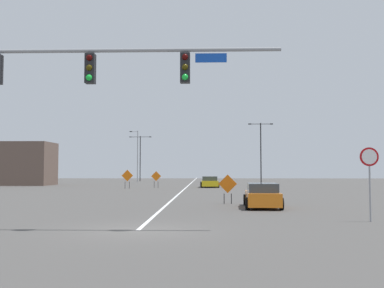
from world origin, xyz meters
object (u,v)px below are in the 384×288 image
stop_sign (370,169)px  street_lamp_far_right (261,148)px  traffic_signal_assembly (39,81)px  construction_sign_right_lane (127,177)px  street_lamp_near_left (140,154)px  construction_sign_median_near (228,185)px  car_orange_near (262,196)px  construction_sign_left_lane (156,177)px  street_lamp_mid_right (137,154)px  car_yellow_mid (210,182)px

stop_sign → street_lamp_far_right: 45.29m
traffic_signal_assembly → construction_sign_right_lane: traffic_signal_assembly is taller
street_lamp_near_left → construction_sign_right_lane: 34.19m
construction_sign_median_near → car_orange_near: bearing=-57.6°
street_lamp_near_left → construction_sign_left_lane: size_ratio=4.37×
stop_sign → construction_sign_median_near: size_ratio=1.66×
construction_sign_left_lane → street_lamp_far_right: bearing=40.2°
street_lamp_far_right → traffic_signal_assembly: bearing=-105.9°
stop_sign → street_lamp_near_left: (-18.95, 66.04, 2.95)m
construction_sign_median_near → construction_sign_right_lane: 24.95m
stop_sign → street_lamp_mid_right: size_ratio=0.34×
car_yellow_mid → car_orange_near: 29.34m
street_lamp_mid_right → construction_sign_median_near: (13.23, -49.65, -3.71)m
construction_sign_median_near → car_yellow_mid: bearing=91.9°
street_lamp_far_right → car_yellow_mid: (-7.31, -9.27, -4.51)m
construction_sign_median_near → car_yellow_mid: construction_sign_median_near is taller
traffic_signal_assembly → car_yellow_mid: traffic_signal_assembly is taller
car_yellow_mid → car_orange_near: (2.66, -29.21, 0.04)m
construction_sign_left_lane → construction_sign_median_near: (7.10, -24.29, -0.11)m
street_lamp_mid_right → car_yellow_mid: (12.33, -23.21, -4.22)m
construction_sign_median_near → construction_sign_right_lane: size_ratio=0.85×
construction_sign_right_lane → car_yellow_mid: 10.03m
street_lamp_near_left → street_lamp_far_right: (20.11, -20.87, 0.07)m
stop_sign → construction_sign_right_lane: bearing=115.6°
construction_sign_median_near → construction_sign_right_lane: bearing=114.1°
street_lamp_far_right → car_orange_near: street_lamp_far_right is taller
construction_sign_median_near → street_lamp_far_right: bearing=79.8°
construction_sign_left_lane → stop_sign: bearing=-69.9°
street_lamp_mid_right → construction_sign_left_lane: (6.13, -25.36, -3.59)m
construction_sign_left_lane → car_yellow_mid: construction_sign_left_lane is taller
construction_sign_right_lane → car_orange_near: construction_sign_right_lane is taller
street_lamp_near_left → construction_sign_right_lane: street_lamp_near_left is taller
stop_sign → car_orange_near: 7.68m
stop_sign → construction_sign_left_lane: (-12.35, 33.75, -0.86)m
street_lamp_near_left → street_lamp_mid_right: bearing=-86.1°
traffic_signal_assembly → car_orange_near: 13.87m
street_lamp_near_left → street_lamp_far_right: street_lamp_far_right is taller
traffic_signal_assembly → street_lamp_far_right: size_ratio=1.55×
traffic_signal_assembly → street_lamp_far_right: 49.92m
street_lamp_mid_right → car_yellow_mid: size_ratio=2.01×
street_lamp_mid_right → construction_sign_right_lane: size_ratio=4.23×
stop_sign → car_orange_near: stop_sign is taller
construction_sign_left_lane → construction_sign_median_near: size_ratio=1.08×
stop_sign → car_yellow_mid: (-6.15, 35.90, -1.49)m
construction_sign_left_lane → car_yellow_mid: size_ratio=0.44×
traffic_signal_assembly → construction_sign_median_near: 14.84m
traffic_signal_assembly → car_orange_near: traffic_signal_assembly is taller
stop_sign → car_yellow_mid: stop_sign is taller
stop_sign → car_orange_near: size_ratio=0.66×
construction_sign_right_lane → construction_sign_left_lane: bearing=26.1°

